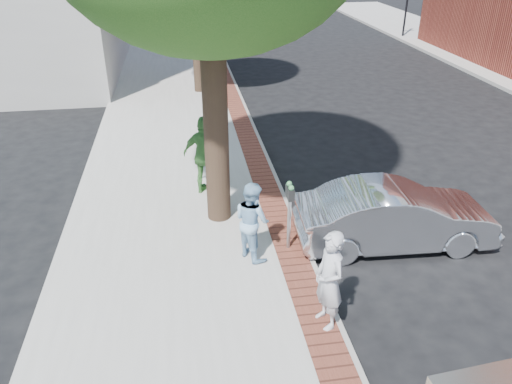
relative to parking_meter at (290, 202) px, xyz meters
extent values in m
plane|color=black|center=(-0.68, -0.42, -1.21)|extent=(120.00, 120.00, 0.00)
cube|color=#9E9991|center=(-2.18, 7.58, -1.13)|extent=(5.00, 60.00, 0.15)
cube|color=brown|center=(0.02, 7.58, -1.05)|extent=(0.60, 60.00, 0.01)
cube|color=gray|center=(0.37, 7.58, -1.13)|extent=(0.10, 60.00, 0.15)
cylinder|color=black|center=(0.22, 21.58, 0.69)|extent=(0.12, 0.12, 3.80)
cylinder|color=black|center=(11.82, 21.58, 0.69)|extent=(0.12, 0.12, 3.80)
cylinder|color=black|center=(-1.28, 1.48, 1.14)|extent=(0.52, 0.52, 4.40)
cylinder|color=black|center=(-1.18, 11.58, 0.87)|extent=(0.40, 0.40, 3.85)
cylinder|color=gray|center=(0.00, 0.00, -0.48)|extent=(0.07, 0.07, 1.15)
cube|color=#2D3030|center=(0.00, -0.09, 0.21)|extent=(0.12, 0.14, 0.24)
cube|color=#2D3030|center=(0.00, 0.09, 0.21)|extent=(0.12, 0.14, 0.24)
sphere|color=#3F8C4C|center=(0.00, -0.09, 0.36)|extent=(0.11, 0.11, 0.11)
sphere|color=#3F8C4C|center=(0.00, 0.09, 0.36)|extent=(0.11, 0.11, 0.11)
imported|color=#BBBBC0|center=(0.15, -2.26, -0.19)|extent=(0.55, 0.71, 1.74)
imported|color=#90BDDE|center=(-0.76, -0.14, -0.25)|extent=(0.91, 0.97, 1.60)
imported|color=#46853C|center=(-1.47, 2.69, -0.08)|extent=(1.24, 0.96, 1.96)
imported|color=silver|center=(2.25, 0.04, -0.53)|extent=(4.14, 1.61, 1.34)
imported|color=black|center=(1.18, 21.63, -0.47)|extent=(4.40, 1.96, 1.47)
camera|label=1|loc=(-1.95, -8.29, 4.69)|focal=35.00mm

